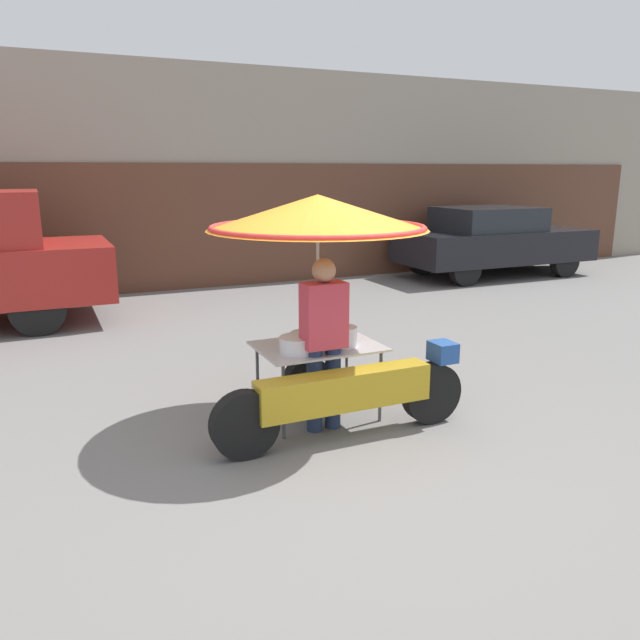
{
  "coord_description": "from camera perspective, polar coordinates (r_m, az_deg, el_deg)",
  "views": [
    {
      "loc": [
        -2.17,
        -4.3,
        2.27
      ],
      "look_at": [
        0.09,
        0.69,
        0.95
      ],
      "focal_mm": 35.0,
      "sensor_mm": 36.0,
      "label": 1
    }
  ],
  "objects": [
    {
      "name": "shopfront_building",
      "position": [
        13.22,
        -15.27,
        12.36
      ],
      "size": [
        28.0,
        2.06,
        4.23
      ],
      "color": "gray",
      "rests_on": "ground"
    },
    {
      "name": "parked_car",
      "position": [
        14.15,
        15.49,
        7.04
      ],
      "size": [
        4.25,
        1.8,
        1.5
      ],
      "color": "black",
      "rests_on": "ground"
    },
    {
      "name": "vendor_motorcycle_cart",
      "position": [
        5.5,
        0.13,
        6.73
      ],
      "size": [
        2.35,
        1.96,
        2.06
      ],
      "color": "black",
      "rests_on": "ground"
    },
    {
      "name": "vendor_person",
      "position": [
        5.42,
        0.35,
        -1.52
      ],
      "size": [
        0.38,
        0.22,
        1.54
      ],
      "color": "navy",
      "rests_on": "ground"
    },
    {
      "name": "potted_plant",
      "position": [
        16.01,
        21.07,
        6.39
      ],
      "size": [
        0.77,
        0.77,
        0.93
      ],
      "color": "gray",
      "rests_on": "ground"
    },
    {
      "name": "ground_plane",
      "position": [
        5.32,
        2.22,
        -11.67
      ],
      "size": [
        36.0,
        36.0,
        0.0
      ],
      "primitive_type": "plane",
      "color": "slate"
    }
  ]
}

